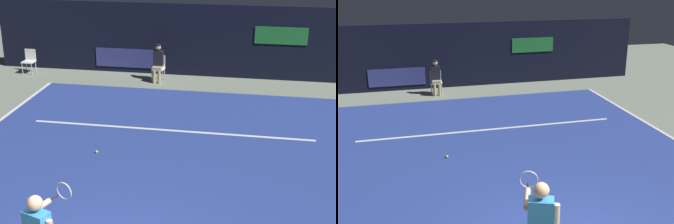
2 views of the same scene
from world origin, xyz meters
TOP-DOWN VIEW (x-y plane):
  - ground_plane at (0.00, 4.28)m, footprint 29.71×29.71m
  - court_surface at (0.00, 4.28)m, footprint 9.79×10.55m
  - line_service at (0.00, 6.12)m, footprint 7.64×0.10m
  - back_wall at (-0.00, 11.50)m, footprint 14.97×0.33m
  - line_judge_on_chair at (-1.17, 10.45)m, footprint 0.45×0.54m
  - courtside_chair_near at (-6.09, 10.64)m, footprint 0.45×0.43m
  - tennis_ball at (-1.49, 4.43)m, footprint 0.07×0.07m

SIDE VIEW (x-z plane):
  - ground_plane at x=0.00m, z-range 0.00..0.00m
  - court_surface at x=0.00m, z-range 0.00..0.01m
  - line_service at x=0.00m, z-range 0.01..0.02m
  - tennis_ball at x=-1.49m, z-range 0.01..0.08m
  - courtside_chair_near at x=-6.09m, z-range 0.06..0.94m
  - line_judge_on_chair at x=-1.17m, z-range 0.03..1.35m
  - back_wall at x=0.00m, z-range 0.00..2.60m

